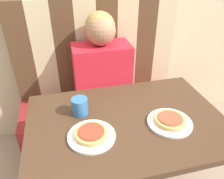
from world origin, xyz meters
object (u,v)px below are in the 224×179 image
object	(u,v)px
pizza_left	(91,133)
drinking_cup	(80,106)
pizza_right	(170,120)
plate_right	(170,122)
plate_left	(92,136)
person	(102,63)

from	to	relation	value
pizza_left	drinking_cup	size ratio (longest dim) A/B	1.68
pizza_left	pizza_right	xyz separation A→B (m)	(0.40, 0.00, 0.00)
plate_right	pizza_right	distance (m)	0.02
plate_left	plate_right	world-z (taller)	same
plate_left	plate_right	distance (m)	0.40
drinking_cup	plate_left	bearing A→B (deg)	-81.47
plate_right	drinking_cup	distance (m)	0.47
person	pizza_left	xyz separation A→B (m)	(-0.20, -0.73, -0.00)
plate_left	pizza_left	distance (m)	0.02
person	pizza_right	size ratio (longest dim) A/B	4.65
drinking_cup	person	bearing A→B (deg)	67.02
plate_left	drinking_cup	xyz separation A→B (m)	(-0.03, 0.19, 0.04)
plate_right	pizza_left	world-z (taller)	pizza_left
plate_right	pizza_right	size ratio (longest dim) A/B	1.46
person	plate_left	bearing A→B (deg)	-105.24
pizza_left	drinking_cup	bearing A→B (deg)	98.53
person	plate_left	xyz separation A→B (m)	(-0.20, -0.73, -0.02)
plate_left	drinking_cup	world-z (taller)	drinking_cup
plate_left	pizza_left	xyz separation A→B (m)	(0.00, 0.00, 0.02)
person	drinking_cup	size ratio (longest dim) A/B	7.80
person	pizza_right	distance (m)	0.75
plate_right	drinking_cup	world-z (taller)	drinking_cup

